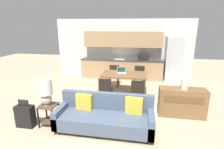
# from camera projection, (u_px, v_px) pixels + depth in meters

# --- Properties ---
(ground_plane) EXTENTS (20.00, 20.00, 0.00)m
(ground_plane) POSITION_uv_depth(u_px,v_px,m) (100.00, 129.00, 4.24)
(ground_plane) COLOR tan
(wall_back) EXTENTS (6.40, 0.07, 2.70)m
(wall_back) POSITION_uv_depth(u_px,v_px,m) (123.00, 48.00, 8.25)
(wall_back) COLOR silver
(wall_back) RESTS_ON ground_plane
(kitchen_counter) EXTENTS (3.76, 0.65, 2.15)m
(kitchen_counter) POSITION_uv_depth(u_px,v_px,m) (122.00, 60.00, 8.11)
(kitchen_counter) COLOR tan
(kitchen_counter) RESTS_ON ground_plane
(refrigerator) EXTENTS (0.69, 0.75, 1.95)m
(refrigerator) POSITION_uv_depth(u_px,v_px,m) (173.00, 60.00, 7.59)
(refrigerator) COLOR #B7BABC
(refrigerator) RESTS_ON ground_plane
(dining_table) EXTENTS (1.56, 0.99, 0.76)m
(dining_table) POSITION_uv_depth(u_px,v_px,m) (124.00, 75.00, 6.17)
(dining_table) COLOR brown
(dining_table) RESTS_ON ground_plane
(couch) EXTENTS (2.27, 0.80, 0.84)m
(couch) POSITION_uv_depth(u_px,v_px,m) (105.00, 116.00, 4.16)
(couch) COLOR #3D2D1E
(couch) RESTS_ON ground_plane
(side_table) EXTENTS (0.41, 0.41, 0.54)m
(side_table) POSITION_uv_depth(u_px,v_px,m) (49.00, 112.00, 4.31)
(side_table) COLOR brown
(side_table) RESTS_ON ground_plane
(table_lamp) EXTENTS (0.33, 0.33, 0.66)m
(table_lamp) POSITION_uv_depth(u_px,v_px,m) (46.00, 91.00, 4.16)
(table_lamp) COLOR #B2A893
(table_lamp) RESTS_ON side_table
(credenza) EXTENTS (1.23, 0.42, 0.79)m
(credenza) POSITION_uv_depth(u_px,v_px,m) (182.00, 102.00, 4.76)
(credenza) COLOR brown
(credenza) RESTS_ON ground_plane
(vase) EXTENTS (0.19, 0.19, 0.33)m
(vase) POSITION_uv_depth(u_px,v_px,m) (185.00, 84.00, 4.58)
(vase) COLOR beige
(vase) RESTS_ON credenza
(dining_chair_far_left) EXTENTS (0.44, 0.44, 0.84)m
(dining_chair_far_left) POSITION_uv_depth(u_px,v_px,m) (114.00, 74.00, 7.11)
(dining_chair_far_left) COLOR black
(dining_chair_far_left) RESTS_ON ground_plane
(dining_chair_near_right) EXTENTS (0.45, 0.45, 0.84)m
(dining_chair_near_right) POSITION_uv_depth(u_px,v_px,m) (137.00, 90.00, 5.36)
(dining_chair_near_right) COLOR black
(dining_chair_near_right) RESTS_ON ground_plane
(dining_chair_near_left) EXTENTS (0.44, 0.44, 0.84)m
(dining_chair_near_left) POSITION_uv_depth(u_px,v_px,m) (106.00, 88.00, 5.53)
(dining_chair_near_left) COLOR black
(dining_chair_near_left) RESTS_ON ground_plane
(dining_chair_far_right) EXTENTS (0.46, 0.46, 0.84)m
(dining_chair_far_right) POSITION_uv_depth(u_px,v_px,m) (139.00, 75.00, 6.96)
(dining_chair_far_right) COLOR black
(dining_chair_far_right) RESTS_ON ground_plane
(laptop) EXTENTS (0.37, 0.33, 0.20)m
(laptop) POSITION_uv_depth(u_px,v_px,m) (121.00, 71.00, 6.29)
(laptop) COLOR #B7BABC
(laptop) RESTS_ON dining_table
(suitcase) EXTENTS (0.43, 0.22, 0.71)m
(suitcase) POSITION_uv_depth(u_px,v_px,m) (25.00, 116.00, 4.27)
(suitcase) COLOR black
(suitcase) RESTS_ON ground_plane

